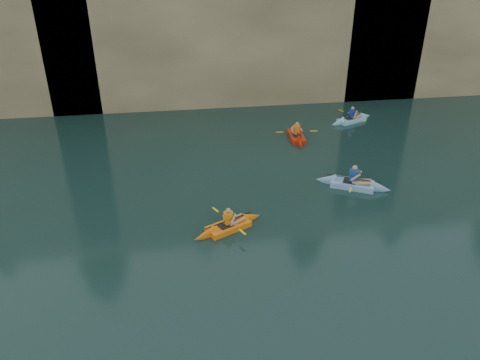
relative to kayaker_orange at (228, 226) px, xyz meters
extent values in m
cube|color=tan|center=(2.69, 15.19, 5.56)|extent=(24.00, 2.40, 11.40)
cube|color=black|center=(-3.31, 14.54, 1.46)|extent=(3.50, 1.00, 3.20)
cube|color=black|center=(10.69, 14.54, 2.11)|extent=(5.00, 1.00, 4.50)
cube|color=orange|center=(0.00, 0.00, -0.01)|extent=(2.47, 1.72, 0.26)
cone|color=orange|center=(1.01, 0.50, -0.01)|extent=(1.07, 1.01, 0.71)
cone|color=orange|center=(-1.01, -0.50, -0.01)|extent=(1.07, 1.01, 0.71)
cube|color=black|center=(-0.13, -0.07, 0.09)|extent=(0.69, 0.64, 0.04)
cube|color=orange|center=(0.00, 0.00, 0.36)|extent=(0.38, 0.33, 0.48)
sphere|color=tan|center=(0.00, 0.00, 0.70)|extent=(0.20, 0.20, 0.20)
cylinder|color=black|center=(0.00, 0.00, 0.26)|extent=(1.90, 0.96, 0.04)
cube|color=yellow|center=(-0.42, 0.86, 0.26)|extent=(0.26, 0.41, 0.02)
cube|color=yellow|center=(0.42, -0.85, 0.26)|extent=(0.26, 0.41, 0.02)
cube|color=#7BA3CF|center=(6.02, 2.54, 0.00)|extent=(2.72, 1.95, 0.30)
cone|color=#7BA3CF|center=(7.12, 1.98, 0.00)|extent=(1.20, 1.15, 0.81)
cone|color=#7BA3CF|center=(4.92, 3.11, 0.00)|extent=(1.20, 1.15, 0.81)
cube|color=black|center=(5.89, 2.61, 0.12)|extent=(0.72, 0.70, 0.04)
cube|color=navy|center=(6.02, 2.54, 0.44)|extent=(0.44, 0.38, 0.54)
sphere|color=tan|center=(6.02, 2.54, 0.83)|extent=(0.23, 0.23, 0.23)
cylinder|color=black|center=(6.02, 2.54, 0.29)|extent=(2.15, 1.13, 0.04)
cube|color=yellow|center=(6.52, 3.52, 0.29)|extent=(0.26, 0.41, 0.02)
cube|color=yellow|center=(5.52, 1.56, 0.29)|extent=(0.26, 0.41, 0.02)
cube|color=red|center=(4.89, 8.39, -0.01)|extent=(0.90, 2.55, 0.26)
cone|color=red|center=(4.96, 9.57, -0.01)|extent=(0.78, 0.93, 0.72)
cone|color=red|center=(4.82, 7.21, -0.01)|extent=(0.78, 0.93, 0.72)
cube|color=black|center=(4.88, 8.24, 0.09)|extent=(0.48, 0.58, 0.04)
cube|color=orange|center=(4.89, 8.39, 0.37)|extent=(0.23, 0.34, 0.48)
sphere|color=tan|center=(4.89, 8.39, 0.72)|extent=(0.20, 0.20, 0.20)
cylinder|color=black|center=(4.89, 8.39, 0.26)|extent=(0.17, 2.14, 0.04)
cube|color=yellow|center=(3.92, 8.45, 0.26)|extent=(0.42, 0.11, 0.02)
cube|color=yellow|center=(5.86, 8.33, 0.26)|extent=(0.42, 0.11, 0.02)
cube|color=#85CADF|center=(8.86, 10.41, -0.01)|extent=(2.51, 1.60, 0.26)
cone|color=#85CADF|center=(9.91, 10.84, -0.01)|extent=(1.06, 0.98, 0.72)
cone|color=#85CADF|center=(7.81, 9.99, -0.01)|extent=(1.06, 0.98, 0.72)
cube|color=black|center=(8.72, 10.36, 0.09)|extent=(0.68, 0.62, 0.04)
cube|color=navy|center=(8.86, 10.41, 0.37)|extent=(0.38, 0.32, 0.48)
sphere|color=tan|center=(8.86, 10.41, 0.71)|extent=(0.20, 0.20, 0.20)
cylinder|color=black|center=(8.86, 10.41, 0.26)|extent=(1.98, 0.83, 0.04)
cube|color=yellow|center=(8.50, 11.30, 0.26)|extent=(0.23, 0.42, 0.02)
cube|color=yellow|center=(9.22, 9.53, 0.26)|extent=(0.23, 0.42, 0.02)
camera|label=1|loc=(-1.77, -15.15, 10.27)|focal=35.00mm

